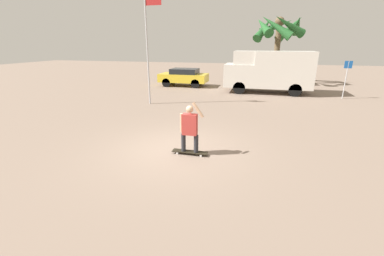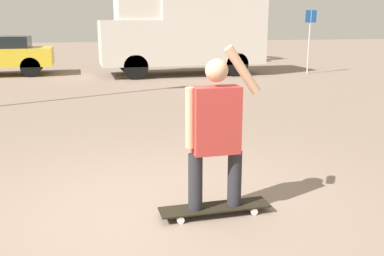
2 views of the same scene
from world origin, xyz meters
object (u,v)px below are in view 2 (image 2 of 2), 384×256
(person_skateboarder, at_px, (216,126))
(camper_van, at_px, (184,31))
(skateboard, at_px, (215,208))
(street_sign, at_px, (310,33))

(person_skateboarder, distance_m, camper_van, 11.99)
(skateboard, xyz_separation_m, camper_van, (2.51, 11.70, 1.48))
(camper_van, bearing_deg, person_skateboarder, -102.11)
(skateboard, relative_size, camper_van, 0.19)
(person_skateboarder, bearing_deg, camper_van, 77.89)
(person_skateboarder, xyz_separation_m, street_sign, (7.06, 10.73, 0.58))
(skateboard, distance_m, street_sign, 12.92)
(person_skateboarder, xyz_separation_m, camper_van, (2.51, 11.70, 0.65))
(camper_van, relative_size, street_sign, 2.51)
(person_skateboarder, height_order, street_sign, street_sign)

